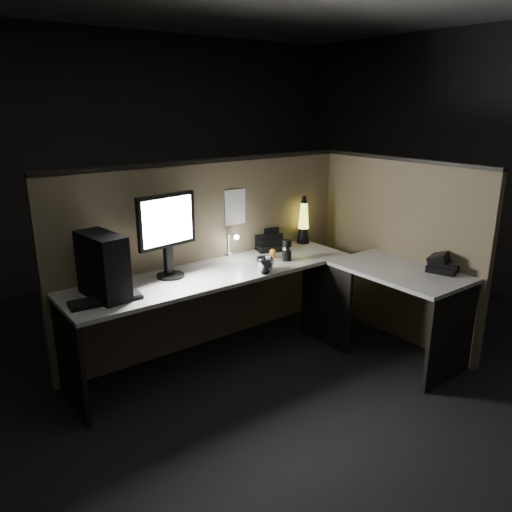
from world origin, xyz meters
TOP-DOWN VIEW (x-y plane):
  - floor at (0.00, 0.00)m, footprint 6.00×6.00m
  - room_shell at (0.00, 0.00)m, footprint 6.00×6.00m
  - partition_back at (0.00, 0.93)m, footprint 2.66×0.06m
  - partition_right at (1.33, 0.10)m, footprint 0.06×1.66m
  - desk at (0.18, 0.25)m, footprint 2.60×1.60m
  - pc_tower at (-1.00, 0.61)m, footprint 0.23×0.42m
  - monitor at (-0.48, 0.72)m, footprint 0.47×0.20m
  - keyboard at (-1.04, 0.52)m, footprint 0.47×0.20m
  - mouse at (0.11, 0.34)m, footprint 0.09×0.08m
  - clip_lamp at (0.15, 0.82)m, footprint 0.04×0.16m
  - organizer at (0.55, 0.84)m, footprint 0.31×0.29m
  - lava_lamp at (0.92, 0.81)m, footprint 0.11×0.11m
  - travel_mug at (0.45, 0.49)m, footprint 0.08×0.08m
  - steel_mug at (0.15, 0.39)m, footprint 0.15×0.15m
  - figurine at (0.41, 0.62)m, footprint 0.06×0.06m
  - pinned_paper at (0.23, 0.90)m, footprint 0.20×0.00m
  - desk_phone at (1.24, -0.40)m, footprint 0.29×0.29m

SIDE VIEW (x-z plane):
  - floor at x=0.00m, z-range 0.00..0.00m
  - desk at x=0.18m, z-range 0.22..0.95m
  - keyboard at x=-1.04m, z-range 0.73..0.75m
  - mouse at x=0.11m, z-range 0.73..0.76m
  - partition_back at x=0.00m, z-range 0.00..1.50m
  - partition_right at x=1.33m, z-range 0.00..1.50m
  - organizer at x=0.55m, z-range 0.68..0.87m
  - figurine at x=0.41m, z-range 0.75..0.80m
  - steel_mug at x=0.15m, z-range 0.73..0.84m
  - desk_phone at x=1.24m, z-range 0.71..0.86m
  - travel_mug at x=0.45m, z-range 0.73..0.90m
  - clip_lamp at x=0.15m, z-range 0.75..0.95m
  - lava_lamp at x=0.92m, z-range 0.69..1.12m
  - pc_tower at x=-1.00m, z-range 0.73..1.16m
  - monitor at x=-0.48m, z-range 0.79..1.40m
  - pinned_paper at x=0.23m, z-range 0.98..1.27m
  - room_shell at x=0.00m, z-range -1.38..4.62m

